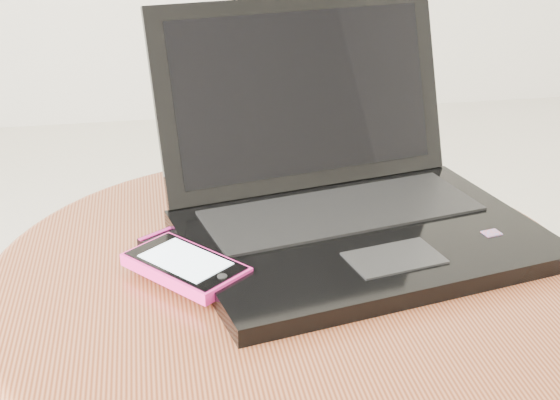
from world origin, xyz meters
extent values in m
cylinder|color=#622914|center=(0.11, -0.04, 0.48)|extent=(0.59, 0.59, 0.03)
torus|color=#622914|center=(0.11, -0.04, 0.48)|extent=(0.62, 0.62, 0.03)
cube|color=black|center=(0.19, -0.01, 0.50)|extent=(0.41, 0.32, 0.02)
cube|color=black|center=(0.18, 0.04, 0.51)|extent=(0.32, 0.17, 0.00)
cube|color=black|center=(0.21, -0.08, 0.51)|extent=(0.10, 0.07, 0.00)
cube|color=red|center=(0.33, -0.05, 0.51)|extent=(0.02, 0.02, 0.00)
cube|color=black|center=(0.16, 0.14, 0.62)|extent=(0.37, 0.15, 0.22)
cube|color=black|center=(0.16, 0.14, 0.62)|extent=(0.32, 0.12, 0.18)
cube|color=black|center=(0.01, 0.00, 0.50)|extent=(0.10, 0.12, 0.01)
cube|color=#A9176B|center=(-0.02, 0.04, 0.50)|extent=(0.05, 0.04, 0.00)
cube|color=#EF278B|center=(0.00, -0.05, 0.51)|extent=(0.13, 0.13, 0.01)
cube|color=black|center=(0.00, -0.05, 0.52)|extent=(0.12, 0.12, 0.00)
cube|color=silver|center=(0.00, -0.05, 0.52)|extent=(0.09, 0.10, 0.00)
cylinder|color=black|center=(0.04, -0.09, 0.52)|extent=(0.01, 0.01, 0.00)
camera|label=1|loc=(-0.02, -0.71, 0.87)|focal=48.53mm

